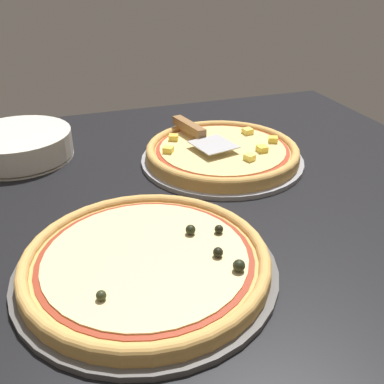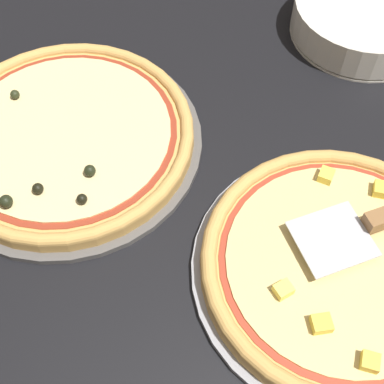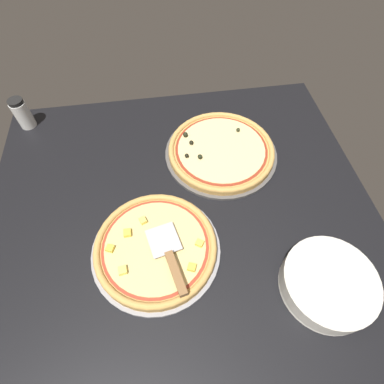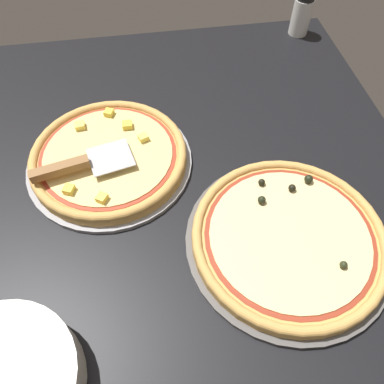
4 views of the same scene
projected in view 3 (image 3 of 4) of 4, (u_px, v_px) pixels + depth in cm
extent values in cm
cube|color=black|center=(182.00, 214.00, 96.62)|extent=(123.06, 113.50, 3.60)
cylinder|color=#939399|center=(156.00, 250.00, 87.16)|extent=(37.37, 37.37, 1.00)
cylinder|color=tan|center=(156.00, 248.00, 85.88)|extent=(35.13, 35.13, 2.10)
torus|color=tan|center=(155.00, 246.00, 85.01)|extent=(35.13, 35.13, 2.02)
cylinder|color=#A33823|center=(155.00, 246.00, 84.94)|extent=(30.53, 30.53, 0.15)
cylinder|color=#E5C67A|center=(155.00, 246.00, 84.84)|extent=(28.81, 28.81, 0.40)
cube|color=yellow|center=(127.00, 233.00, 86.17)|extent=(2.12, 2.29, 1.33)
cube|color=#F9E05B|center=(123.00, 270.00, 79.95)|extent=(2.43, 2.47, 1.33)
cube|color=yellow|center=(192.00, 267.00, 80.43)|extent=(2.75, 2.67, 1.33)
cube|color=yellow|center=(110.00, 248.00, 83.48)|extent=(2.66, 2.63, 1.33)
cube|color=#F9E05B|center=(143.00, 221.00, 88.43)|extent=(2.47, 2.61, 1.33)
cube|color=#F4D64C|center=(200.00, 243.00, 84.38)|extent=(2.80, 2.74, 1.33)
cylinder|color=#565451|center=(221.00, 153.00, 108.07)|extent=(40.12, 40.12, 1.00)
cylinder|color=tan|center=(221.00, 151.00, 106.95)|extent=(37.72, 37.72, 1.71)
torus|color=tan|center=(221.00, 149.00, 106.24)|extent=(37.72, 37.72, 1.93)
cylinder|color=maroon|center=(221.00, 149.00, 106.18)|extent=(32.78, 32.78, 0.15)
cylinder|color=beige|center=(221.00, 149.00, 106.08)|extent=(30.93, 30.93, 0.40)
sphere|color=black|center=(185.00, 135.00, 108.44)|extent=(1.81, 1.81, 1.81)
sphere|color=#282D19|center=(238.00, 130.00, 110.08)|extent=(1.40, 1.40, 1.40)
sphere|color=black|center=(200.00, 157.00, 102.65)|extent=(1.63, 1.63, 1.63)
sphere|color=black|center=(187.00, 156.00, 103.03)|extent=(1.44, 1.44, 1.44)
sphere|color=black|center=(191.00, 143.00, 106.42)|extent=(1.54, 1.54, 1.54)
cube|color=#B7B7BC|center=(163.00, 240.00, 84.11)|extent=(10.15, 10.70, 0.24)
cube|color=olive|center=(176.00, 273.00, 77.81)|extent=(4.83, 12.41, 2.00)
cylinder|color=silver|center=(324.00, 287.00, 81.33)|extent=(24.62, 24.62, 0.70)
cylinder|color=silver|center=(325.00, 286.00, 80.75)|extent=(24.62, 24.62, 0.70)
cylinder|color=silver|center=(326.00, 285.00, 80.17)|extent=(24.62, 24.62, 0.70)
cylinder|color=silver|center=(327.00, 284.00, 79.59)|extent=(24.62, 24.62, 0.70)
cylinder|color=silver|center=(328.00, 283.00, 79.01)|extent=(24.62, 24.62, 0.70)
cylinder|color=silver|center=(329.00, 283.00, 78.43)|extent=(24.62, 24.62, 0.70)
cylinder|color=silver|center=(330.00, 282.00, 77.85)|extent=(24.62, 24.62, 0.70)
cylinder|color=silver|center=(331.00, 281.00, 77.27)|extent=(24.62, 24.62, 0.70)
cylinder|color=silver|center=(332.00, 280.00, 76.69)|extent=(24.62, 24.62, 0.70)
cylinder|color=white|center=(23.00, 115.00, 112.51)|extent=(5.82, 5.82, 10.59)
cylinder|color=black|center=(15.00, 102.00, 107.54)|extent=(5.35, 5.35, 1.40)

